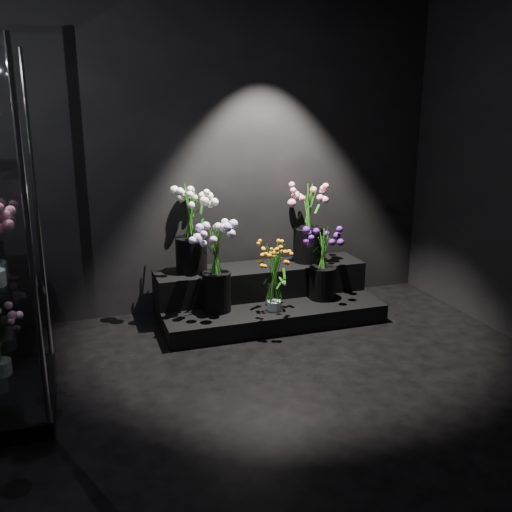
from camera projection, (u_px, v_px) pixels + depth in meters
name	position (u px, v px, depth m)	size (l,w,h in m)	color
floor	(304.00, 416.00, 3.38)	(4.00, 4.00, 0.00)	black
wall_back	(215.00, 149.00, 4.84)	(4.00, 4.00, 0.00)	black
display_riser	(265.00, 296.00, 4.93)	(1.84, 0.82, 0.41)	black
bouquet_orange_bells	(274.00, 276.00, 4.56)	(0.32, 0.32, 0.56)	white
bouquet_lilac	(216.00, 261.00, 4.52)	(0.39, 0.39, 0.73)	black
bouquet_purple	(323.00, 259.00, 4.82)	(0.35, 0.35, 0.62)	black
bouquet_cream_roses	(190.00, 224.00, 4.71)	(0.43, 0.43, 0.72)	black
bouquet_pink_roses	(308.00, 220.00, 5.02)	(0.34, 0.34, 0.68)	black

